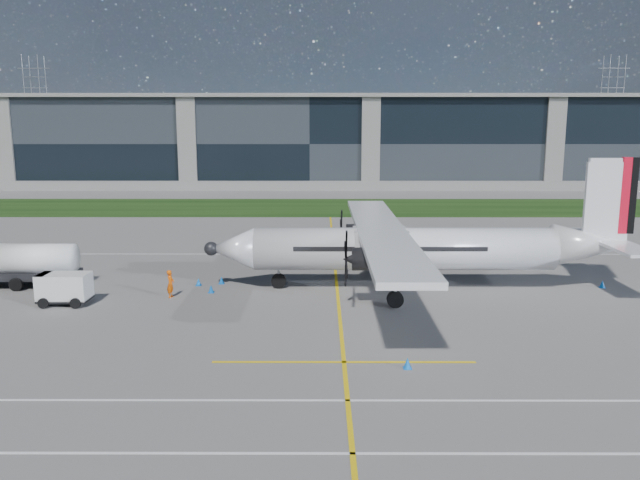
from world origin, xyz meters
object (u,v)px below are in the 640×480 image
object	(u,v)px
safety_cone_tail	(602,284)
safety_cone_fwd	(198,282)
pylon_east	(611,109)
fuel_tanker_truck	(13,265)
turboprop_aircraft	(420,224)
safety_cone_stbdwing	(364,242)
baggage_tug	(65,289)
ground_crew_person	(170,282)
safety_cone_nose_stbd	(221,280)
safety_cone_nose_port	(211,289)
pylon_west	(37,109)
safety_cone_portwing	(407,363)

from	to	relation	value
safety_cone_tail	safety_cone_fwd	size ratio (longest dim) A/B	1.00
pylon_east	safety_cone_tail	distance (m)	157.34
pylon_east	fuel_tanker_truck	xyz separation A→B (m)	(-103.52, -142.58, -13.55)
turboprop_aircraft	safety_cone_fwd	size ratio (longest dim) A/B	57.28
safety_cone_fwd	fuel_tanker_truck	bearing A→B (deg)	-178.69
safety_cone_stbdwing	safety_cone_fwd	distance (m)	18.66
turboprop_aircraft	safety_cone_stbdwing	bearing A→B (deg)	99.91
baggage_tug	ground_crew_person	world-z (taller)	ground_crew_person
fuel_tanker_truck	ground_crew_person	size ratio (longest dim) A/B	3.90
safety_cone_stbdwing	safety_cone_tail	world-z (taller)	same
safety_cone_stbdwing	safety_cone_nose_stbd	world-z (taller)	same
fuel_tanker_truck	safety_cone_nose_port	world-z (taller)	fuel_tanker_truck
pylon_east	baggage_tug	size ratio (longest dim) A/B	9.57
ground_crew_person	safety_cone_nose_port	xyz separation A→B (m)	(2.32, 1.08, -0.74)
pylon_west	safety_cone_tail	bearing A→B (deg)	-54.84
pylon_west	safety_cone_nose_port	world-z (taller)	pylon_west
pylon_east	safety_cone_stbdwing	distance (m)	151.30
pylon_west	safety_cone_tail	xyz separation A→B (m)	(100.57, -142.78, -14.75)
safety_cone_nose_stbd	safety_cone_portwing	distance (m)	18.28
safety_cone_nose_stbd	safety_cone_fwd	bearing A→B (deg)	-161.94
safety_cone_nose_port	turboprop_aircraft	bearing A→B (deg)	4.80
fuel_tanker_truck	pylon_west	bearing A→B (deg)	113.33
safety_cone_fwd	turboprop_aircraft	bearing A→B (deg)	-2.60
turboprop_aircraft	safety_cone_stbdwing	distance (m)	15.68
safety_cone_nose_port	safety_cone_portwing	xyz separation A→B (m)	(10.90, -12.63, 0.00)
turboprop_aircraft	safety_cone_tail	world-z (taller)	turboprop_aircraft
ground_crew_person	safety_cone_nose_stbd	bearing A→B (deg)	-32.53
pylon_east	safety_cone_portwing	world-z (taller)	pylon_east
pylon_east	ground_crew_person	bearing A→B (deg)	-122.49
pylon_east	baggage_tug	world-z (taller)	pylon_east
safety_cone_portwing	ground_crew_person	bearing A→B (deg)	138.88
turboprop_aircraft	baggage_tug	world-z (taller)	turboprop_aircraft
pylon_west	baggage_tug	world-z (taller)	pylon_west
fuel_tanker_truck	baggage_tug	distance (m)	6.61
ground_crew_person	safety_cone_fwd	size ratio (longest dim) A/B	3.97
turboprop_aircraft	safety_cone_stbdwing	size ratio (longest dim) A/B	57.28
safety_cone_stbdwing	ground_crew_person	bearing A→B (deg)	-127.61
baggage_tug	safety_cone_tail	xyz separation A→B (m)	(33.98, 3.96, -0.69)
pylon_east	safety_cone_stbdwing	bearing A→B (deg)	-121.75
safety_cone_nose_port	safety_cone_stbdwing	xyz separation A→B (m)	(10.88, 16.05, 0.00)
fuel_tanker_truck	safety_cone_nose_stbd	xyz separation A→B (m)	(13.71, 0.76, -1.20)
safety_cone_fwd	safety_cone_nose_stbd	world-z (taller)	same
ground_crew_person	safety_cone_nose_port	world-z (taller)	ground_crew_person
pylon_east	safety_cone_tail	size ratio (longest dim) A/B	60.00
pylon_west	ground_crew_person	size ratio (longest dim) A/B	15.13
pylon_west	safety_cone_portwing	bearing A→B (deg)	-61.31
turboprop_aircraft	ground_crew_person	distance (m)	16.30
pylon_east	safety_cone_nose_port	xyz separation A→B (m)	(-90.12, -144.09, -14.75)
ground_crew_person	safety_cone_nose_port	bearing A→B (deg)	-59.48
safety_cone_tail	safety_cone_nose_port	bearing A→B (deg)	-177.08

